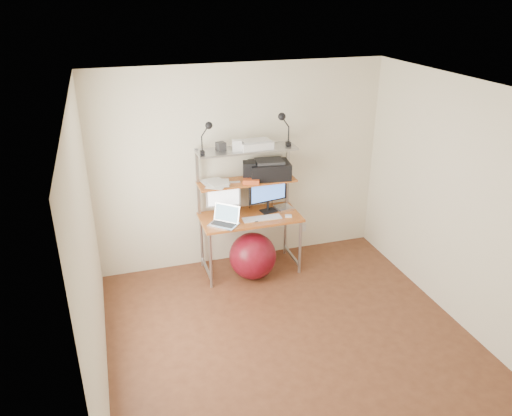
{
  "coord_description": "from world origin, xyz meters",
  "views": [
    {
      "loc": [
        -1.55,
        -3.8,
        3.28
      ],
      "look_at": [
        -0.02,
        1.15,
        0.97
      ],
      "focal_mm": 35.0,
      "sensor_mm": 36.0,
      "label": 1
    }
  ],
  "objects_px": {
    "exercise_ball": "(253,256)",
    "printer": "(269,169)",
    "laptop": "(225,220)",
    "monitor_black": "(268,192)",
    "monitor_silver": "(223,197)"
  },
  "relations": [
    {
      "from": "printer",
      "to": "laptop",
      "type": "bearing_deg",
      "value": -150.77
    },
    {
      "from": "monitor_silver",
      "to": "printer",
      "type": "distance_m",
      "value": 0.65
    },
    {
      "from": "laptop",
      "to": "printer",
      "type": "relative_size",
      "value": 0.79
    },
    {
      "from": "laptop",
      "to": "exercise_ball",
      "type": "distance_m",
      "value": 0.6
    },
    {
      "from": "monitor_black",
      "to": "laptop",
      "type": "distance_m",
      "value": 0.66
    },
    {
      "from": "monitor_silver",
      "to": "monitor_black",
      "type": "height_order",
      "value": "monitor_black"
    },
    {
      "from": "printer",
      "to": "exercise_ball",
      "type": "distance_m",
      "value": 1.07
    },
    {
      "from": "monitor_black",
      "to": "exercise_ball",
      "type": "bearing_deg",
      "value": -147.33
    },
    {
      "from": "laptop",
      "to": "exercise_ball",
      "type": "relative_size",
      "value": 0.72
    },
    {
      "from": "laptop",
      "to": "printer",
      "type": "xyz_separation_m",
      "value": [
        0.62,
        0.26,
        0.47
      ]
    },
    {
      "from": "exercise_ball",
      "to": "printer",
      "type": "bearing_deg",
      "value": 45.56
    },
    {
      "from": "monitor_silver",
      "to": "exercise_ball",
      "type": "xyz_separation_m",
      "value": [
        0.28,
        -0.3,
        -0.7
      ]
    },
    {
      "from": "printer",
      "to": "exercise_ball",
      "type": "relative_size",
      "value": 0.91
    },
    {
      "from": "monitor_black",
      "to": "monitor_silver",
      "type": "bearing_deg",
      "value": 165.53
    },
    {
      "from": "exercise_ball",
      "to": "monitor_black",
      "type": "bearing_deg",
      "value": 42.87
    }
  ]
}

